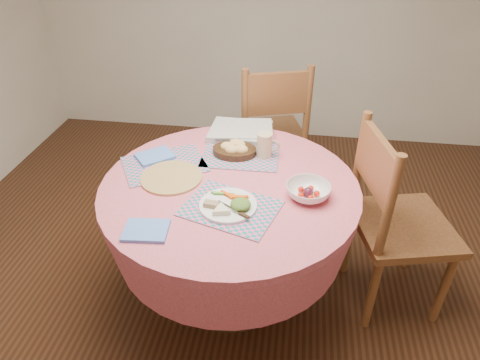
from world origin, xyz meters
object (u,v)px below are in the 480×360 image
at_px(wicker_trivet, 171,177).
at_px(latte_mug, 265,145).
at_px(dinner_plate, 230,205).
at_px(chair_back, 270,132).
at_px(bread_bowl, 235,149).
at_px(fruit_bowl, 308,191).
at_px(chair_right, 394,219).
at_px(dining_table, 230,216).

distance_m(wicker_trivet, latte_mug, 0.51).
bearing_deg(dinner_plate, chair_back, 85.48).
bearing_deg(wicker_trivet, chair_back, 66.45).
bearing_deg(bread_bowl, wicker_trivet, -135.20).
xyz_separation_m(chair_back, fruit_bowl, (0.25, -1.00, 0.23)).
distance_m(chair_right, latte_mug, 0.75).
bearing_deg(bread_bowl, dinner_plate, -83.94).
bearing_deg(chair_right, bread_bowl, 64.76).
xyz_separation_m(chair_right, wicker_trivet, (-1.10, -0.09, 0.21)).
bearing_deg(chair_back, dining_table, 65.44).
bearing_deg(dining_table, chair_right, 7.25).
height_order(chair_back, dinner_plate, chair_back).
bearing_deg(dining_table, fruit_bowl, -7.60).
relative_size(chair_right, fruit_bowl, 3.97).
bearing_deg(dining_table, dinner_plate, -80.70).
bearing_deg(latte_mug, wicker_trivet, -147.97).
height_order(chair_back, wicker_trivet, chair_back).
xyz_separation_m(chair_right, dinner_plate, (-0.78, -0.29, 0.23)).
bearing_deg(chair_back, chair_right, 112.06).
height_order(chair_right, bread_bowl, chair_right).
relative_size(chair_back, bread_bowl, 4.58).
xyz_separation_m(dining_table, wicker_trivet, (-0.29, 0.01, 0.20)).
bearing_deg(latte_mug, chair_right, -14.62).
xyz_separation_m(chair_right, fruit_bowl, (-0.44, -0.15, 0.24)).
xyz_separation_m(wicker_trivet, bread_bowl, (0.27, 0.27, 0.03)).
bearing_deg(dinner_plate, dining_table, 99.30).
distance_m(dining_table, fruit_bowl, 0.44).
bearing_deg(wicker_trivet, dining_table, -2.02).
bearing_deg(wicker_trivet, chair_right, 4.84).
bearing_deg(chair_right, dinner_plate, 96.90).
bearing_deg(chair_right, latte_mug, 62.00).
height_order(dining_table, chair_right, chair_right).
relative_size(dinner_plate, latte_mug, 1.96).
distance_m(dining_table, wicker_trivet, 0.35).
bearing_deg(latte_mug, dinner_plate, -103.37).
xyz_separation_m(dining_table, chair_right, (0.81, 0.10, -0.01)).
bearing_deg(dining_table, bread_bowl, 93.87).
height_order(chair_right, wicker_trivet, chair_right).
bearing_deg(wicker_trivet, fruit_bowl, -5.16).
height_order(chair_back, bread_bowl, chair_back).
xyz_separation_m(chair_back, dinner_plate, (-0.09, -1.13, 0.22)).
bearing_deg(chair_back, bread_bowl, 60.95).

